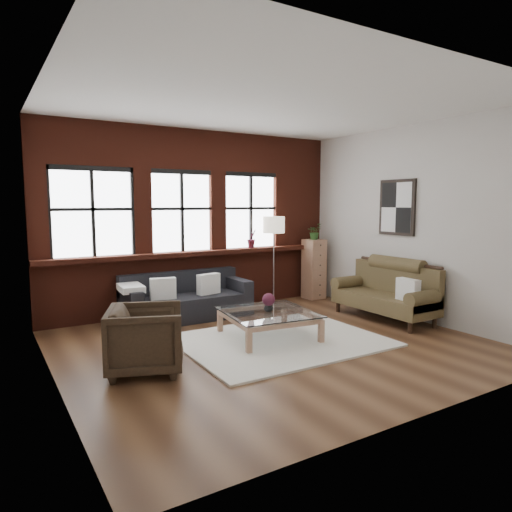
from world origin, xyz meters
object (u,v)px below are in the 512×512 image
armchair (146,339)px  drawer_chest (314,269)px  dark_sofa (187,296)px  coffee_table (269,325)px  floor_lamp (274,258)px  vase (269,307)px  vintage_settee (384,290)px

armchair → drawer_chest: (4.20, 2.21, 0.22)m
dark_sofa → armchair: 2.42m
coffee_table → floor_lamp: bearing=54.4°
coffee_table → floor_lamp: size_ratio=0.66×
drawer_chest → floor_lamp: bearing=-172.4°
armchair → vase: (1.90, 0.35, 0.08)m
drawer_chest → vase: bearing=-141.1°
drawer_chest → coffee_table: bearing=-141.1°
vintage_settee → drawer_chest: size_ratio=1.53×
drawer_chest → armchair: bearing=-152.3°
vintage_settee → coffee_table: (-2.21, 0.10, -0.30)m
vintage_settee → armchair: vintage_settee is taller
vintage_settee → coffee_table: bearing=177.5°
dark_sofa → vintage_settee: bearing=-32.5°
vintage_settee → floor_lamp: 2.10m
coffee_table → vintage_settee: bearing=-2.5°
vase → floor_lamp: (1.23, 1.71, 0.45)m
armchair → coffee_table: bearing=-58.1°
armchair → floor_lamp: size_ratio=0.46×
dark_sofa → floor_lamp: 1.85m
drawer_chest → floor_lamp: 1.13m
drawer_chest → floor_lamp: floor_lamp is taller
armchair → coffee_table: size_ratio=0.70×
dark_sofa → floor_lamp: floor_lamp is taller
drawer_chest → floor_lamp: (-1.07, -0.14, 0.31)m
dark_sofa → armchair: size_ratio=2.51×
vase → vintage_settee: bearing=-2.5°
floor_lamp → armchair: bearing=-146.6°
dark_sofa → vase: bearing=-71.8°
dark_sofa → coffee_table: bearing=-71.8°
dark_sofa → drawer_chest: size_ratio=1.75×
vintage_settee → armchair: size_ratio=2.19×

